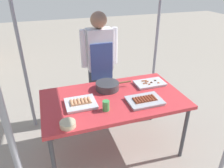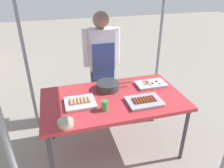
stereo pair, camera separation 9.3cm
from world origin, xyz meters
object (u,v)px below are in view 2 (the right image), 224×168
at_px(tray_pork_links, 144,101).
at_px(tray_grilled_sausages, 80,102).
at_px(stall_table, 113,102).
at_px(cooking_wok, 108,86).
at_px(drink_cup_near_edge, 105,105).
at_px(condiment_bowl, 66,123).
at_px(tray_meat_skewers, 151,84).
at_px(vendor_woman, 102,59).

bearing_deg(tray_pork_links, tray_grilled_sausages, 166.48).
bearing_deg(stall_table, tray_pork_links, -33.45).
bearing_deg(cooking_wok, stall_table, -88.77).
bearing_deg(drink_cup_near_edge, tray_grilled_sausages, 141.63).
relative_size(stall_table, condiment_bowl, 10.73).
bearing_deg(tray_meat_skewers, drink_cup_near_edge, -151.41).
xyz_separation_m(tray_grilled_sausages, tray_pork_links, (0.68, -0.16, -0.00)).
xyz_separation_m(condiment_bowl, drink_cup_near_edge, (0.41, 0.14, 0.03)).
xyz_separation_m(tray_grilled_sausages, condiment_bowl, (-0.18, -0.32, 0.00)).
distance_m(cooking_wok, vendor_woman, 0.55).
xyz_separation_m(tray_grilled_sausages, tray_meat_skewers, (0.92, 0.20, -0.00)).
bearing_deg(stall_table, cooking_wok, 91.23).
height_order(stall_table, tray_meat_skewers, tray_meat_skewers).
bearing_deg(drink_cup_near_edge, tray_meat_skewers, 28.59).
bearing_deg(tray_meat_skewers, tray_pork_links, -124.23).
relative_size(condiment_bowl, drink_cup_near_edge, 1.34).
height_order(tray_meat_skewers, drink_cup_near_edge, drink_cup_near_edge).
bearing_deg(tray_grilled_sausages, tray_pork_links, -13.52).
height_order(tray_grilled_sausages, vendor_woman, vendor_woman).
xyz_separation_m(stall_table, vendor_woman, (0.05, 0.74, 0.24)).
height_order(tray_meat_skewers, cooking_wok, cooking_wok).
distance_m(tray_grilled_sausages, tray_pork_links, 0.70).
bearing_deg(condiment_bowl, cooking_wok, 45.55).
bearing_deg(condiment_bowl, tray_pork_links, 10.64).
height_order(stall_table, vendor_woman, vendor_woman).
distance_m(tray_grilled_sausages, vendor_woman, 0.90).
relative_size(stall_table, cooking_wok, 3.62).
bearing_deg(tray_meat_skewers, condiment_bowl, -154.74).
bearing_deg(stall_table, drink_cup_near_edge, -125.32).
bearing_deg(drink_cup_near_edge, vendor_woman, 78.26).
relative_size(cooking_wok, vendor_woman, 0.28).
relative_size(stall_table, vendor_woman, 1.01).
relative_size(tray_meat_skewers, condiment_bowl, 2.52).
height_order(stall_table, tray_grilled_sausages, tray_grilled_sausages).
bearing_deg(tray_pork_links, stall_table, 146.55).
bearing_deg(condiment_bowl, tray_grilled_sausages, 60.70).
height_order(cooking_wok, condiment_bowl, cooking_wok).
distance_m(cooking_wok, condiment_bowl, 0.80).
bearing_deg(cooking_wok, condiment_bowl, -134.45).
xyz_separation_m(stall_table, tray_meat_skewers, (0.54, 0.16, 0.07)).
relative_size(tray_meat_skewers, drink_cup_near_edge, 3.37).
distance_m(condiment_bowl, drink_cup_near_edge, 0.44).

